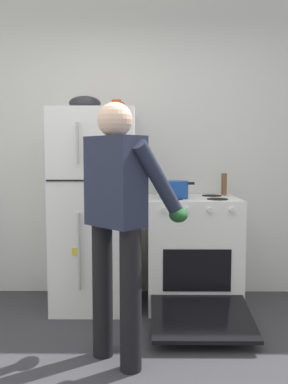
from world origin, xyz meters
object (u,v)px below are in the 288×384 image
at_px(red_pot, 175,189).
at_px(person_cook, 120,210).
at_px(coffee_mug, 117,105).
at_px(pepper_mill, 224,184).
at_px(refrigerator, 96,209).
at_px(stove_range, 193,253).
at_px(mixing_bowl, 85,103).

bearing_deg(red_pot, person_cook, -113.38).
height_order(coffee_mug, pepper_mill, coffee_mug).
relative_size(refrigerator, pepper_mill, 8.66).
height_order(stove_range, pepper_mill, pepper_mill).
bearing_deg(refrigerator, mixing_bowl, 179.78).
relative_size(pepper_mill, mixing_bowl, 0.73).
bearing_deg(red_pot, stove_range, 11.30).
height_order(refrigerator, red_pot, refrigerator).
bearing_deg(red_pot, refrigerator, 175.76).
bearing_deg(red_pot, mixing_bowl, 176.18).
height_order(stove_range, person_cook, person_cook).
xyz_separation_m(person_cook, mixing_bowl, (-0.35, 0.97, 0.77)).
bearing_deg(mixing_bowl, person_cook, -70.17).
height_order(red_pot, mixing_bowl, mixing_bowl).
xyz_separation_m(red_pot, coffee_mug, (-0.49, 0.10, 0.70)).
bearing_deg(person_cook, red_pot, 66.62).
bearing_deg(refrigerator, person_cook, -74.44).
bearing_deg(pepper_mill, stove_range, -143.99).
bearing_deg(person_cook, stove_range, 59.66).
distance_m(pepper_mill, mixing_bowl, 1.41).
bearing_deg(refrigerator, coffee_mug, 15.40).
distance_m(refrigerator, coffee_mug, 0.90).
bearing_deg(pepper_mill, red_pot, -151.48).
relative_size(person_cook, red_pot, 4.87).
bearing_deg(mixing_bowl, refrigerator, -0.22).
bearing_deg(mixing_bowl, red_pot, -3.82).
distance_m(stove_range, red_pot, 0.57).
bearing_deg(refrigerator, red_pot, -4.24).
xyz_separation_m(coffee_mug, mixing_bowl, (-0.26, -0.05, 0.01)).
distance_m(stove_range, coffee_mug, 1.41).
relative_size(refrigerator, stove_range, 1.35).
distance_m(stove_range, person_cook, 1.21).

